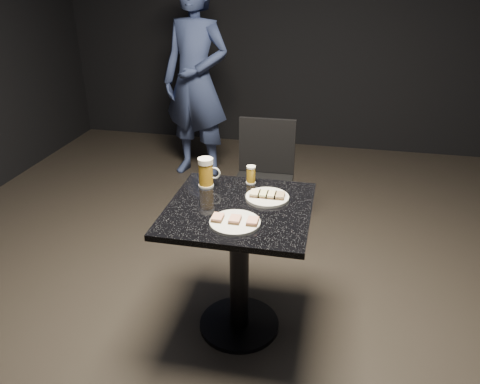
# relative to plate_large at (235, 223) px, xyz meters

# --- Properties ---
(floor) EXTENTS (6.00, 6.00, 0.00)m
(floor) POSITION_rel_plate_large_xyz_m (-0.02, 0.17, -0.76)
(floor) COLOR black
(floor) RESTS_ON ground
(plate_large) EXTENTS (0.23, 0.23, 0.01)m
(plate_large) POSITION_rel_plate_large_xyz_m (0.00, 0.00, 0.00)
(plate_large) COLOR silver
(plate_large) RESTS_ON table
(plate_small) EXTENTS (0.22, 0.22, 0.01)m
(plate_small) POSITION_rel_plate_large_xyz_m (0.10, 0.28, 0.00)
(plate_small) COLOR silver
(plate_small) RESTS_ON table
(patron) EXTENTS (0.73, 0.57, 1.76)m
(patron) POSITION_rel_plate_large_xyz_m (-0.84, 2.17, 0.12)
(patron) COLOR navy
(patron) RESTS_ON floor
(table) EXTENTS (0.70, 0.70, 0.75)m
(table) POSITION_rel_plate_large_xyz_m (-0.02, 0.17, -0.25)
(table) COLOR black
(table) RESTS_ON floor
(beer_mug) EXTENTS (0.12, 0.08, 0.16)m
(beer_mug) POSITION_rel_plate_large_xyz_m (-0.24, 0.36, 0.07)
(beer_mug) COLOR silver
(beer_mug) RESTS_ON table
(beer_tumbler) EXTENTS (0.05, 0.05, 0.10)m
(beer_tumbler) POSITION_rel_plate_large_xyz_m (-0.01, 0.45, 0.04)
(beer_tumbler) COLOR silver
(beer_tumbler) RESTS_ON table
(chair) EXTENTS (0.40, 0.40, 0.87)m
(chair) POSITION_rel_plate_large_xyz_m (-0.05, 1.14, -0.26)
(chair) COLOR black
(chair) RESTS_ON floor
(canapes_on_plate_large) EXTENTS (0.21, 0.07, 0.02)m
(canapes_on_plate_large) POSITION_rel_plate_large_xyz_m (-0.00, 0.00, 0.02)
(canapes_on_plate_large) COLOR #4C3521
(canapes_on_plate_large) RESTS_ON plate_large
(canapes_on_plate_small) EXTENTS (0.17, 0.07, 0.02)m
(canapes_on_plate_small) POSITION_rel_plate_large_xyz_m (0.10, 0.28, 0.02)
(canapes_on_plate_small) COLOR #4C3521
(canapes_on_plate_small) RESTS_ON plate_small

